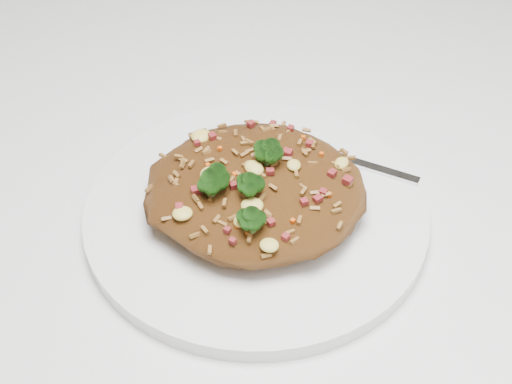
% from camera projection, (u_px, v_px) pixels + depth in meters
% --- Properties ---
extents(dining_table, '(1.20, 0.80, 0.75)m').
position_uv_depth(dining_table, '(373.00, 239.00, 0.69)').
color(dining_table, silver).
rests_on(dining_table, ground).
extents(plate, '(0.28, 0.28, 0.01)m').
position_uv_depth(plate, '(256.00, 212.00, 0.58)').
color(plate, white).
rests_on(plate, dining_table).
extents(fried_rice, '(0.18, 0.16, 0.06)m').
position_uv_depth(fried_rice, '(255.00, 183.00, 0.56)').
color(fried_rice, brown).
rests_on(fried_rice, plate).
extents(fork, '(0.15, 0.08, 0.00)m').
position_uv_depth(fork, '(337.00, 157.00, 0.62)').
color(fork, silver).
rests_on(fork, plate).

